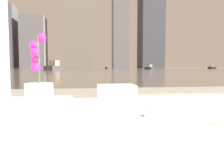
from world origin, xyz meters
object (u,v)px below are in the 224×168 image
(faucet_near, at_px, (152,118))
(harbor_boat_0, at_px, (107,68))
(towel_stack, at_px, (116,91))
(potted_orchid, at_px, (39,84))

(faucet_near, distance_m, harbor_boat_0, 78.57)
(towel_stack, bearing_deg, potted_orchid, -164.39)
(towel_stack, bearing_deg, faucet_near, -91.90)
(faucet_near, relative_size, towel_stack, 0.83)
(harbor_boat_0, bearing_deg, potted_orchid, -96.93)
(faucet_near, xyz_separation_m, harbor_boat_0, (8.99, 78.06, -0.21))
(potted_orchid, height_order, towel_stack, potted_orchid)
(potted_orchid, bearing_deg, faucet_near, -57.08)
(faucet_near, xyz_separation_m, potted_orchid, (-0.42, 0.65, 0.05))
(faucet_near, bearing_deg, towel_stack, 88.10)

